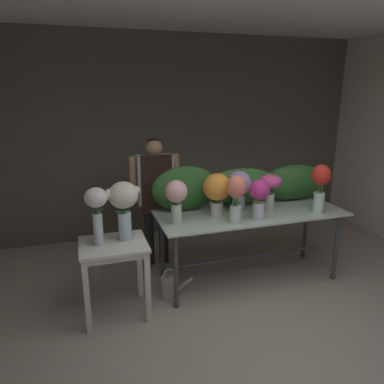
{
  "coord_description": "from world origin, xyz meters",
  "views": [
    {
      "loc": [
        -1.44,
        -1.98,
        2.16
      ],
      "look_at": [
        -0.39,
        1.34,
        1.17
      ],
      "focal_mm": 33.92,
      "sensor_mm": 36.0,
      "label": 1
    }
  ],
  "objects_px": {
    "display_table_glass": "(250,223)",
    "vase_coral_freesia": "(236,195)",
    "florist": "(155,189)",
    "vase_white_roses_tall": "(97,209)",
    "vase_fuchsia_roses": "(270,187)",
    "vase_lilac_dahlias": "(239,187)",
    "vase_blush_snapdragons": "(176,197)",
    "vase_cream_lisianthus_tall": "(123,203)",
    "vase_scarlet_peonies": "(321,184)",
    "vase_magenta_stock": "(259,196)",
    "side_table_white": "(114,254)",
    "vase_sunset_hydrangea": "(217,190)",
    "watering_can": "(170,287)"
  },
  "relations": [
    {
      "from": "vase_magenta_stock",
      "to": "vase_blush_snapdragons",
      "type": "distance_m",
      "value": 0.88
    },
    {
      "from": "side_table_white",
      "to": "florist",
      "type": "bearing_deg",
      "value": 57.14
    },
    {
      "from": "side_table_white",
      "to": "vase_blush_snapdragons",
      "type": "distance_m",
      "value": 0.83
    },
    {
      "from": "vase_blush_snapdragons",
      "to": "vase_cream_lisianthus_tall",
      "type": "relative_size",
      "value": 0.79
    },
    {
      "from": "side_table_white",
      "to": "vase_scarlet_peonies",
      "type": "distance_m",
      "value": 2.33
    },
    {
      "from": "vase_white_roses_tall",
      "to": "vase_cream_lisianthus_tall",
      "type": "relative_size",
      "value": 0.96
    },
    {
      "from": "vase_scarlet_peonies",
      "to": "florist",
      "type": "bearing_deg",
      "value": 149.68
    },
    {
      "from": "vase_scarlet_peonies",
      "to": "side_table_white",
      "type": "bearing_deg",
      "value": 179.69
    },
    {
      "from": "vase_lilac_dahlias",
      "to": "vase_cream_lisianthus_tall",
      "type": "bearing_deg",
      "value": -168.03
    },
    {
      "from": "vase_magenta_stock",
      "to": "vase_sunset_hydrangea",
      "type": "relative_size",
      "value": 0.9
    },
    {
      "from": "vase_lilac_dahlias",
      "to": "vase_sunset_hydrangea",
      "type": "bearing_deg",
      "value": -159.88
    },
    {
      "from": "watering_can",
      "to": "vase_coral_freesia",
      "type": "bearing_deg",
      "value": -11.44
    },
    {
      "from": "vase_scarlet_peonies",
      "to": "vase_white_roses_tall",
      "type": "height_order",
      "value": "vase_scarlet_peonies"
    },
    {
      "from": "vase_blush_snapdragons",
      "to": "watering_can",
      "type": "relative_size",
      "value": 1.29
    },
    {
      "from": "vase_cream_lisianthus_tall",
      "to": "display_table_glass",
      "type": "bearing_deg",
      "value": 6.79
    },
    {
      "from": "watering_can",
      "to": "vase_scarlet_peonies",
      "type": "bearing_deg",
      "value": -3.97
    },
    {
      "from": "side_table_white",
      "to": "vase_coral_freesia",
      "type": "relative_size",
      "value": 1.5
    },
    {
      "from": "florist",
      "to": "vase_sunset_hydrangea",
      "type": "height_order",
      "value": "florist"
    },
    {
      "from": "florist",
      "to": "vase_white_roses_tall",
      "type": "bearing_deg",
      "value": -127.91
    },
    {
      "from": "vase_lilac_dahlias",
      "to": "vase_cream_lisianthus_tall",
      "type": "height_order",
      "value": "vase_cream_lisianthus_tall"
    },
    {
      "from": "vase_cream_lisianthus_tall",
      "to": "vase_blush_snapdragons",
      "type": "bearing_deg",
      "value": 8.95
    },
    {
      "from": "vase_scarlet_peonies",
      "to": "vase_white_roses_tall",
      "type": "xyz_separation_m",
      "value": [
        -2.4,
        0.01,
        -0.05
      ]
    },
    {
      "from": "vase_blush_snapdragons",
      "to": "vase_fuchsia_roses",
      "type": "relative_size",
      "value": 1.08
    },
    {
      "from": "side_table_white",
      "to": "vase_blush_snapdragons",
      "type": "bearing_deg",
      "value": 11.84
    },
    {
      "from": "florist",
      "to": "vase_coral_freesia",
      "type": "distance_m",
      "value": 1.18
    },
    {
      "from": "side_table_white",
      "to": "florist",
      "type": "height_order",
      "value": "florist"
    },
    {
      "from": "florist",
      "to": "watering_can",
      "type": "xyz_separation_m",
      "value": [
        -0.04,
        -0.85,
        -0.86
      ]
    },
    {
      "from": "vase_blush_snapdragons",
      "to": "vase_white_roses_tall",
      "type": "relative_size",
      "value": 0.82
    },
    {
      "from": "vase_cream_lisianthus_tall",
      "to": "vase_scarlet_peonies",
      "type": "bearing_deg",
      "value": -1.76
    },
    {
      "from": "side_table_white",
      "to": "vase_sunset_hydrangea",
      "type": "xyz_separation_m",
      "value": [
        1.14,
        0.22,
        0.49
      ]
    },
    {
      "from": "vase_magenta_stock",
      "to": "watering_can",
      "type": "height_order",
      "value": "vase_magenta_stock"
    },
    {
      "from": "vase_coral_freesia",
      "to": "vase_lilac_dahlias",
      "type": "relative_size",
      "value": 1.11
    },
    {
      "from": "side_table_white",
      "to": "vase_fuchsia_roses",
      "type": "height_order",
      "value": "vase_fuchsia_roses"
    },
    {
      "from": "vase_fuchsia_roses",
      "to": "vase_lilac_dahlias",
      "type": "bearing_deg",
      "value": 157.19
    },
    {
      "from": "vase_white_roses_tall",
      "to": "vase_magenta_stock",
      "type": "bearing_deg",
      "value": 0.38
    },
    {
      "from": "vase_coral_freesia",
      "to": "display_table_glass",
      "type": "bearing_deg",
      "value": 40.09
    },
    {
      "from": "vase_sunset_hydrangea",
      "to": "vase_scarlet_peonies",
      "type": "height_order",
      "value": "vase_scarlet_peonies"
    },
    {
      "from": "vase_blush_snapdragons",
      "to": "vase_coral_freesia",
      "type": "height_order",
      "value": "vase_coral_freesia"
    },
    {
      "from": "vase_lilac_dahlias",
      "to": "vase_fuchsia_roses",
      "type": "bearing_deg",
      "value": -22.81
    },
    {
      "from": "display_table_glass",
      "to": "watering_can",
      "type": "bearing_deg",
      "value": -173.1
    },
    {
      "from": "florist",
      "to": "vase_blush_snapdragons",
      "type": "distance_m",
      "value": 0.83
    },
    {
      "from": "vase_coral_freesia",
      "to": "vase_blush_snapdragons",
      "type": "bearing_deg",
      "value": 163.75
    },
    {
      "from": "display_table_glass",
      "to": "vase_scarlet_peonies",
      "type": "relative_size",
      "value": 3.88
    },
    {
      "from": "display_table_glass",
      "to": "vase_coral_freesia",
      "type": "height_order",
      "value": "vase_coral_freesia"
    },
    {
      "from": "vase_sunset_hydrangea",
      "to": "vase_lilac_dahlias",
      "type": "xyz_separation_m",
      "value": [
        0.31,
        0.11,
        -0.02
      ]
    },
    {
      "from": "vase_scarlet_peonies",
      "to": "vase_lilac_dahlias",
      "type": "height_order",
      "value": "vase_scarlet_peonies"
    },
    {
      "from": "vase_blush_snapdragons",
      "to": "watering_can",
      "type": "distance_m",
      "value": 0.99
    },
    {
      "from": "vase_lilac_dahlias",
      "to": "vase_cream_lisianthus_tall",
      "type": "xyz_separation_m",
      "value": [
        -1.33,
        -0.28,
        0.02
      ]
    },
    {
      "from": "vase_coral_freesia",
      "to": "vase_cream_lisianthus_tall",
      "type": "xyz_separation_m",
      "value": [
        -1.13,
        0.09,
        -0.0
      ]
    },
    {
      "from": "side_table_white",
      "to": "vase_coral_freesia",
      "type": "distance_m",
      "value": 1.34
    }
  ]
}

